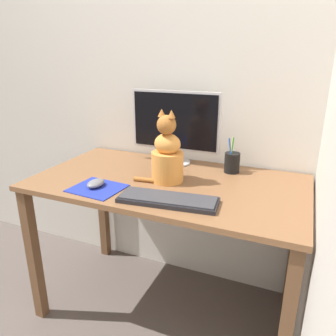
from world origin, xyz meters
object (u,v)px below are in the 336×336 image
at_px(keyboard, 168,200).
at_px(pen_cup, 232,162).
at_px(computer_mouse_left, 96,183).
at_px(cat, 168,155).
at_px(monitor, 175,125).

bearing_deg(keyboard, pen_cup, 64.12).
bearing_deg(keyboard, computer_mouse_left, 170.70).
distance_m(keyboard, cat, 0.26).
xyz_separation_m(computer_mouse_left, cat, (0.27, 0.20, 0.11)).
xyz_separation_m(keyboard, computer_mouse_left, (-0.36, 0.02, 0.01)).
xyz_separation_m(keyboard, pen_cup, (0.16, 0.46, 0.04)).
height_order(keyboard, cat, cat).
bearing_deg(monitor, keyboard, -71.26).
relative_size(computer_mouse_left, pen_cup, 0.55).
xyz_separation_m(keyboard, cat, (-0.09, 0.22, 0.12)).
distance_m(keyboard, computer_mouse_left, 0.36).
relative_size(cat, pen_cup, 1.89).
bearing_deg(monitor, computer_mouse_left, -113.29).
bearing_deg(cat, computer_mouse_left, -128.87).
bearing_deg(computer_mouse_left, keyboard, -2.70).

